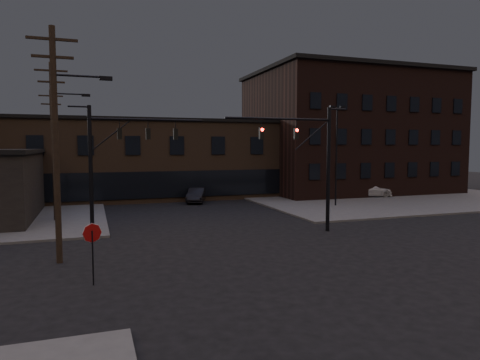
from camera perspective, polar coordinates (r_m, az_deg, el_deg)
name	(u,v)px	position (r m, az deg, el deg)	size (l,w,h in m)	color
ground	(261,256)	(21.89, 2.81, -10.09)	(140.00, 140.00, 0.00)	black
sidewalk_ne	(366,193)	(51.58, 16.43, -1.73)	(30.00, 30.00, 0.15)	#474744
building_row	(167,160)	(48.32, -9.74, 2.65)	(40.00, 12.00, 8.00)	#493627
building_right	(347,134)	(54.61, 14.14, 5.93)	(22.00, 16.00, 14.00)	black
traffic_signal_near	(313,156)	(27.57, 9.69, 3.23)	(7.12, 0.24, 8.00)	black
traffic_signal_far	(112,155)	(27.66, -16.67, 3.28)	(7.12, 0.24, 8.00)	black
stop_sign	(92,239)	(18.02, -19.09, -7.50)	(0.72, 0.33, 2.48)	black
utility_pole_near	(57,139)	(21.68, -23.21, 5.07)	(3.70, 0.28, 11.00)	black
utility_pole_mid	(54,138)	(33.73, -23.53, 5.17)	(3.70, 0.28, 11.50)	black
utility_pole_far	(52,144)	(45.77, -23.73, 4.47)	(2.20, 0.28, 11.00)	black
lot_light_a	(337,146)	(39.63, 12.75, 4.39)	(1.50, 0.28, 9.14)	black
lot_light_b	(360,146)	(47.11, 15.73, 4.34)	(1.50, 0.28, 9.14)	black
parked_car_lot_a	(320,187)	(47.81, 10.60, -0.99)	(2.00, 4.96, 1.69)	black
parked_car_lot_b	(368,190)	(47.77, 16.75, -1.25)	(2.03, 5.00, 1.45)	silver
car_crossing	(197,195)	(42.36, -5.79, -2.01)	(1.52, 4.37, 1.44)	black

